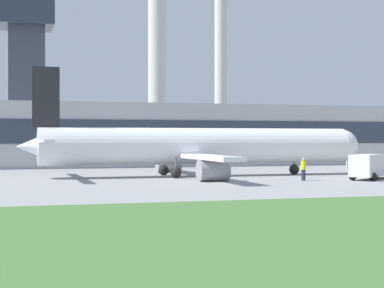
# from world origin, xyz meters

# --- Properties ---
(ground_plane) EXTENTS (400.00, 400.00, 0.00)m
(ground_plane) POSITION_xyz_m (0.00, 0.00, 0.00)
(ground_plane) COLOR gray
(terminal_building) EXTENTS (68.41, 12.95, 20.63)m
(terminal_building) POSITION_xyz_m (-0.87, 30.23, 4.41)
(terminal_building) COLOR #B2B2B7
(terminal_building) RESTS_ON ground_plane
(smokestack_left) EXTENTS (3.60, 3.60, 33.45)m
(smokestack_left) POSITION_xyz_m (9.60, 59.16, 16.87)
(smokestack_left) COLOR beige
(smokestack_left) RESTS_ON ground_plane
(smokestack_right) EXTENTS (2.69, 2.69, 34.97)m
(smokestack_right) POSITION_xyz_m (23.47, 64.91, 17.60)
(smokestack_right) COLOR beige
(smokestack_right) RESTS_ON ground_plane
(airplane) EXTENTS (32.68, 26.62, 9.68)m
(airplane) POSITION_xyz_m (0.61, 5.36, 2.70)
(airplane) COLOR white
(airplane) RESTS_ON ground_plane
(pushback_tug) EXTENTS (3.79, 2.81, 1.77)m
(pushback_tug) POSITION_xyz_m (18.69, 5.95, 0.78)
(pushback_tug) COLOR white
(pushback_tug) RESTS_ON ground_plane
(baggage_truck) EXTENTS (6.11, 5.53, 2.14)m
(baggage_truck) POSITION_xyz_m (13.33, -3.47, 1.06)
(baggage_truck) COLOR yellow
(baggage_truck) RESTS_ON ground_plane
(ground_crew_person) EXTENTS (0.58, 0.58, 1.87)m
(ground_crew_person) POSITION_xyz_m (7.34, -3.14, 0.95)
(ground_crew_person) COLOR #23283D
(ground_crew_person) RESTS_ON ground_plane
(traffic_cone_near_nose) EXTENTS (0.52, 0.52, 0.60)m
(traffic_cone_near_nose) POSITION_xyz_m (14.74, -2.41, 0.28)
(traffic_cone_near_nose) COLOR black
(traffic_cone_near_nose) RESTS_ON ground_plane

